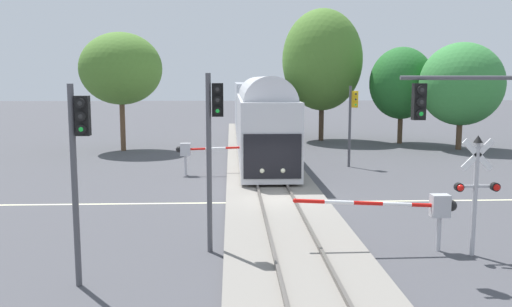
# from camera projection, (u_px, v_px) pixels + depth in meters

# --- Properties ---
(ground_plane) EXTENTS (220.00, 220.00, 0.00)m
(ground_plane) POSITION_uv_depth(u_px,v_px,m) (276.00, 202.00, 23.87)
(ground_plane) COLOR #47474C
(road_centre_stripe) EXTENTS (44.00, 0.20, 0.01)m
(road_centre_stripe) POSITION_uv_depth(u_px,v_px,m) (276.00, 202.00, 23.87)
(road_centre_stripe) COLOR beige
(road_centre_stripe) RESTS_ON ground
(railway_track) EXTENTS (4.40, 80.00, 0.32)m
(railway_track) POSITION_uv_depth(u_px,v_px,m) (276.00, 200.00, 23.86)
(railway_track) COLOR gray
(railway_track) RESTS_ON ground
(commuter_train) EXTENTS (3.04, 39.82, 5.16)m
(commuter_train) POSITION_uv_depth(u_px,v_px,m) (255.00, 111.00, 44.07)
(commuter_train) COLOR silver
(commuter_train) RESTS_ON railway_track
(crossing_gate_near) EXTENTS (5.11, 0.40, 1.80)m
(crossing_gate_near) POSITION_uv_depth(u_px,v_px,m) (424.00, 207.00, 16.93)
(crossing_gate_near) COLOR #B7B7BC
(crossing_gate_near) RESTS_ON ground
(crossing_signal_mast) EXTENTS (1.36, 0.44, 3.69)m
(crossing_signal_mast) POSITION_uv_depth(u_px,v_px,m) (476.00, 183.00, 16.37)
(crossing_signal_mast) COLOR #B2B2B7
(crossing_signal_mast) RESTS_ON ground
(crossing_gate_far) EXTENTS (6.18, 0.40, 1.80)m
(crossing_gate_far) POSITION_uv_depth(u_px,v_px,m) (198.00, 150.00, 30.43)
(crossing_gate_far) COLOR #B7B7BC
(crossing_gate_far) RESTS_ON ground
(traffic_signal_far_side) EXTENTS (0.53, 0.38, 4.92)m
(traffic_signal_far_side) POSITION_uv_depth(u_px,v_px,m) (352.00, 113.00, 33.01)
(traffic_signal_far_side) COLOR #4C4C51
(traffic_signal_far_side) RESTS_ON ground
(traffic_signal_near_right) EXTENTS (4.07, 0.38, 5.63)m
(traffic_signal_near_right) POSITION_uv_depth(u_px,v_px,m) (492.00, 120.00, 15.13)
(traffic_signal_near_right) COLOR #4C4C51
(traffic_signal_near_right) RESTS_ON ground
(traffic_signal_near_left) EXTENTS (0.53, 0.38, 5.23)m
(traffic_signal_near_left) POSITION_uv_depth(u_px,v_px,m) (78.00, 152.00, 13.79)
(traffic_signal_near_left) COLOR #4C4C51
(traffic_signal_near_left) RESTS_ON ground
(traffic_signal_median) EXTENTS (0.53, 0.38, 5.52)m
(traffic_signal_median) POSITION_uv_depth(u_px,v_px,m) (213.00, 134.00, 16.55)
(traffic_signal_median) COLOR #4C4C51
(traffic_signal_median) RESTS_ON ground
(oak_behind_train) EXTENTS (6.04, 6.04, 8.72)m
(oak_behind_train) POSITION_uv_depth(u_px,v_px,m) (121.00, 69.00, 40.23)
(oak_behind_train) COLOR brown
(oak_behind_train) RESTS_ON ground
(elm_centre_background) EXTENTS (6.85, 6.85, 11.25)m
(elm_centre_background) POSITION_uv_depth(u_px,v_px,m) (322.00, 60.00, 46.85)
(elm_centre_background) COLOR #4C3828
(elm_centre_background) RESTS_ON ground
(maple_right_background) EXTENTS (6.20, 6.20, 8.04)m
(maple_right_background) POSITION_uv_depth(u_px,v_px,m) (462.00, 84.00, 41.03)
(maple_right_background) COLOR brown
(maple_right_background) RESTS_ON ground
(oak_far_right) EXTENTS (5.24, 5.24, 7.92)m
(oak_far_right) POSITION_uv_depth(u_px,v_px,m) (402.00, 83.00, 44.98)
(oak_far_right) COLOR brown
(oak_far_right) RESTS_ON ground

